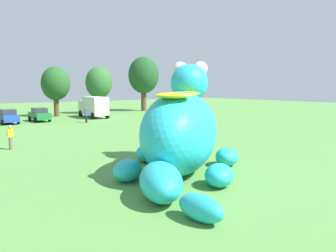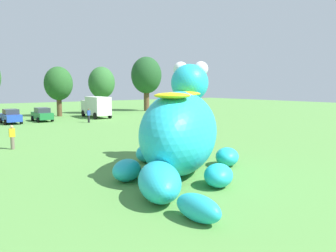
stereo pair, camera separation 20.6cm
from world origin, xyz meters
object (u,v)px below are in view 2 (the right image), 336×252
(giant_inflatable_creature, at_px, (180,131))
(spectator_near_inflatable, at_px, (12,137))
(car_blue, at_px, (11,116))
(car_green, at_px, (42,114))
(box_truck, at_px, (96,106))
(spectator_by_cars, at_px, (89,116))

(giant_inflatable_creature, height_order, spectator_near_inflatable, giant_inflatable_creature)
(car_blue, relative_size, spectator_near_inflatable, 2.40)
(car_green, bearing_deg, spectator_near_inflatable, -111.97)
(car_green, relative_size, spectator_near_inflatable, 2.40)
(giant_inflatable_creature, distance_m, car_green, 30.47)
(box_truck, distance_m, spectator_by_cars, 6.64)
(spectator_near_inflatable, bearing_deg, car_blue, 78.57)
(giant_inflatable_creature, xyz_separation_m, car_green, (1.91, 30.38, -1.30))
(giant_inflatable_creature, height_order, car_blue, giant_inflatable_creature)
(giant_inflatable_creature, relative_size, car_blue, 2.55)
(giant_inflatable_creature, bearing_deg, spectator_by_cars, 76.70)
(car_green, bearing_deg, giant_inflatable_creature, -93.60)
(car_green, xyz_separation_m, spectator_by_cars, (4.09, -5.01, -0.01))
(box_truck, height_order, spectator_near_inflatable, box_truck)
(giant_inflatable_creature, distance_m, spectator_by_cars, 26.10)
(spectator_near_inflatable, bearing_deg, spectator_by_cars, 49.18)
(car_green, relative_size, box_truck, 0.63)
(giant_inflatable_creature, xyz_separation_m, spectator_near_inflatable, (-5.47, 12.10, -1.31))
(car_blue, bearing_deg, car_green, 7.00)
(box_truck, bearing_deg, spectator_by_cars, -122.37)
(car_blue, xyz_separation_m, box_truck, (11.40, 1.03, 0.74))
(car_blue, xyz_separation_m, spectator_by_cars, (7.86, -4.55, -0.01))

